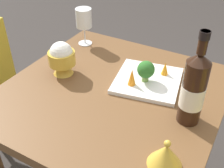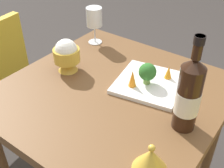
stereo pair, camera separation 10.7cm
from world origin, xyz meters
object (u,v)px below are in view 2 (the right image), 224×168
object	(u,v)px
rice_bowl_lid	(150,159)
rice_bowl	(67,55)
carrot_garnish_left	(132,78)
carrot_garnish_right	(168,72)
wine_glass	(94,18)
wine_bottle	(189,95)
serving_plate	(149,83)
broccoli_floret	(147,72)

from	to	relation	value
rice_bowl_lid	rice_bowl	bearing A→B (deg)	66.02
carrot_garnish_left	carrot_garnish_right	size ratio (longest dim) A/B	1.28
wine_glass	rice_bowl	world-z (taller)	wine_glass
wine_bottle	wine_glass	distance (m)	0.68
rice_bowl	serving_plate	distance (m)	0.36
serving_plate	carrot_garnish_right	size ratio (longest dim) A/B	5.44
carrot_garnish_right	rice_bowl_lid	bearing A→B (deg)	-159.18
rice_bowl_lid	wine_bottle	bearing A→B (deg)	-0.52
rice_bowl	carrot_garnish_left	distance (m)	0.30
broccoli_floret	serving_plate	bearing A→B (deg)	-16.06
wine_glass	serving_plate	distance (m)	0.45
wine_bottle	serving_plate	size ratio (longest dim) A/B	1.11
serving_plate	carrot_garnish_left	bearing A→B (deg)	148.39
rice_bowl_lid	carrot_garnish_right	size ratio (longest dim) A/B	1.87
rice_bowl_lid	broccoli_floret	world-z (taller)	broccoli_floret
wine_glass	carrot_garnish_right	bearing A→B (deg)	-101.63
rice_bowl	carrot_garnish_left	bearing A→B (deg)	-81.28
broccoli_floret	carrot_garnish_right	world-z (taller)	broccoli_floret
broccoli_floret	carrot_garnish_left	xyz separation A→B (m)	(-0.05, 0.04, -0.02)
wine_bottle	rice_bowl_lid	world-z (taller)	wine_bottle
serving_plate	carrot_garnish_right	bearing A→B (deg)	-34.70
wine_bottle	rice_bowl	bearing A→B (deg)	87.22
wine_bottle	serving_plate	world-z (taller)	wine_bottle
broccoli_floret	rice_bowl_lid	bearing A→B (deg)	-148.12
broccoli_floret	carrot_garnish_right	size ratio (longest dim) A/B	1.60
broccoli_floret	wine_bottle	bearing A→B (deg)	-119.90
broccoli_floret	carrot_garnish_left	distance (m)	0.06
carrot_garnish_left	wine_bottle	bearing A→B (deg)	-106.28
carrot_garnish_left	carrot_garnish_right	xyz separation A→B (m)	(0.13, -0.08, -0.01)
rice_bowl	carrot_garnish_right	xyz separation A→B (m)	(0.18, -0.38, -0.03)
rice_bowl	serving_plate	bearing A→B (deg)	-71.77
rice_bowl	carrot_garnish_right	bearing A→B (deg)	-65.23
carrot_garnish_left	wine_glass	bearing A→B (deg)	58.57
rice_bowl	rice_bowl_lid	size ratio (longest dim) A/B	1.42
broccoli_floret	carrot_garnish_right	xyz separation A→B (m)	(0.08, -0.05, -0.02)
wine_glass	rice_bowl_lid	distance (m)	0.80
wine_bottle	carrot_garnish_left	xyz separation A→B (m)	(0.07, 0.24, -0.08)
rice_bowl	broccoli_floret	xyz separation A→B (m)	(0.09, -0.33, -0.01)
wine_bottle	broccoli_floret	size ratio (longest dim) A/B	3.77
wine_bottle	rice_bowl_lid	bearing A→B (deg)	179.48
wine_bottle	carrot_garnish_left	size ratio (longest dim) A/B	4.72
rice_bowl_lid	broccoli_floret	distance (m)	0.39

